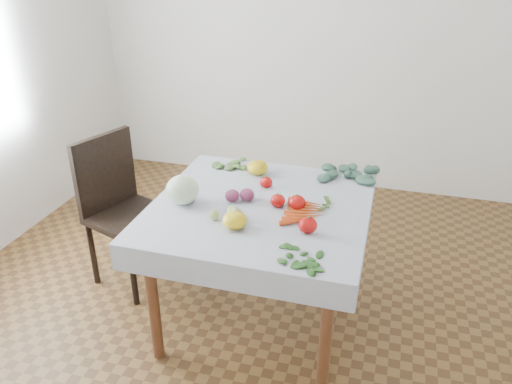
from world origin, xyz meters
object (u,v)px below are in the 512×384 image
chair (120,201)px  cabbage (182,190)px  heirloom_back (258,167)px  carrot_bunch (304,211)px  table (260,222)px

chair → cabbage: 0.69m
heirloom_back → carrot_bunch: 0.54m
table → chair: (-0.96, 0.18, -0.10)m
chair → heirloom_back: bearing=12.6°
cabbage → heirloom_back: cabbage is taller
chair → heirloom_back: (0.84, 0.19, 0.25)m
carrot_bunch → chair: bearing=169.7°
carrot_bunch → cabbage: bearing=-174.9°
cabbage → heirloom_back: bearing=59.0°
table → cabbage: size_ratio=5.80×
cabbage → carrot_bunch: size_ratio=0.58×
chair → carrot_bunch: bearing=-10.3°
carrot_bunch → table: bearing=172.0°
chair → cabbage: size_ratio=5.57×
chair → table: bearing=-10.8°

